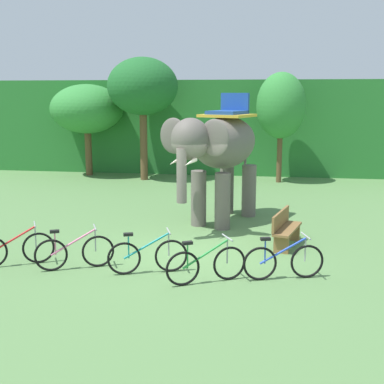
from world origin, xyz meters
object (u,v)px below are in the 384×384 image
at_px(tree_center, 87,109).
at_px(bike_green, 206,264).
at_px(bike_teal, 148,256).
at_px(tree_center_left, 143,87).
at_px(bike_pink, 75,252).
at_px(bike_blue, 283,261).
at_px(elephant, 220,149).
at_px(tree_center_right, 281,106).
at_px(wooden_bench, 285,228).
at_px(bike_red, 15,249).

bearing_deg(tree_center, bike_green, -61.01).
height_order(tree_center, bike_teal, tree_center).
distance_m(tree_center, tree_center_left, 3.12).
height_order(bike_pink, bike_green, same).
height_order(bike_teal, bike_blue, same).
height_order(elephant, bike_teal, elephant).
bearing_deg(tree_center_right, wooden_bench, -89.92).
relative_size(tree_center_left, bike_blue, 3.21).
xyz_separation_m(elephant, wooden_bench, (1.85, -2.10, -1.72)).
distance_m(bike_pink, wooden_bench, 5.15).
relative_size(elephant, bike_blue, 2.54).
bearing_deg(tree_center, bike_blue, -55.08).
bearing_deg(tree_center, elephant, -49.11).
bearing_deg(bike_teal, wooden_bench, 39.65).
xyz_separation_m(bike_red, bike_green, (4.32, -0.40, 0.00)).
relative_size(tree_center, wooden_bench, 2.69).
relative_size(bike_teal, bike_green, 1.06).
distance_m(elephant, bike_pink, 5.56).
relative_size(bike_red, bike_blue, 0.93).
bearing_deg(bike_red, tree_center, 102.70).
bearing_deg(wooden_bench, bike_pink, -152.19).
bearing_deg(tree_center_left, bike_red, -90.19).
bearing_deg(tree_center, tree_center_left, -16.12).
xyz_separation_m(tree_center, elephant, (6.91, -7.98, -0.85)).
distance_m(elephant, bike_teal, 4.99).
distance_m(elephant, bike_blue, 5.11).
height_order(tree_center, tree_center_left, tree_center_left).
bearing_deg(bike_red, bike_pink, -0.32).
xyz_separation_m(tree_center_right, bike_teal, (-2.91, -11.90, -2.86)).
height_order(tree_center_left, bike_teal, tree_center_left).
bearing_deg(bike_green, bike_blue, 16.23).
distance_m(bike_teal, bike_blue, 2.84).
relative_size(elephant, wooden_bench, 2.70).
relative_size(tree_center_right, elephant, 1.11).
bearing_deg(elephant, bike_blue, -68.34).
height_order(elephant, bike_pink, elephant).
height_order(bike_blue, wooden_bench, bike_blue).
relative_size(tree_center_left, wooden_bench, 3.41).
distance_m(tree_center_left, bike_pink, 12.29).
distance_m(tree_center, tree_center_right, 8.76).
height_order(bike_pink, bike_teal, same).
bearing_deg(wooden_bench, bike_teal, -140.35).
height_order(tree_center_left, bike_blue, tree_center_left).
bearing_deg(wooden_bench, tree_center_right, 90.08).
bearing_deg(bike_green, bike_pink, 172.41).
height_order(elephant, bike_green, elephant).
height_order(bike_teal, wooden_bench, bike_teal).
relative_size(tree_center, bike_teal, 2.57).
distance_m(tree_center_left, elephant, 8.43).
relative_size(tree_center_left, bike_teal, 3.25).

